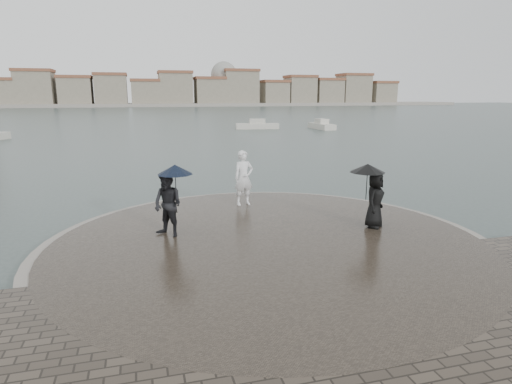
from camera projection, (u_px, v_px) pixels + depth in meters
name	position (u px, v px, depth m)	size (l,w,h in m)	color
ground	(318.00, 312.00, 8.70)	(400.00, 400.00, 0.00)	#2B3835
kerb_ring	(268.00, 247.00, 11.95)	(12.50, 12.50, 0.32)	gray
quay_tip	(268.00, 246.00, 11.95)	(11.90, 11.90, 0.36)	#2D261E
statue	(244.00, 178.00, 15.54)	(0.73, 0.48, 2.00)	white
visitor_left	(169.00, 198.00, 12.07)	(1.32, 1.16, 2.04)	black
visitor_right	(373.00, 191.00, 12.86)	(1.27, 1.11, 1.95)	black
far_skyline	(128.00, 91.00, 156.98)	(260.00, 20.00, 37.00)	gray
boats	(207.00, 129.00, 50.32)	(39.66, 11.86, 1.50)	beige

